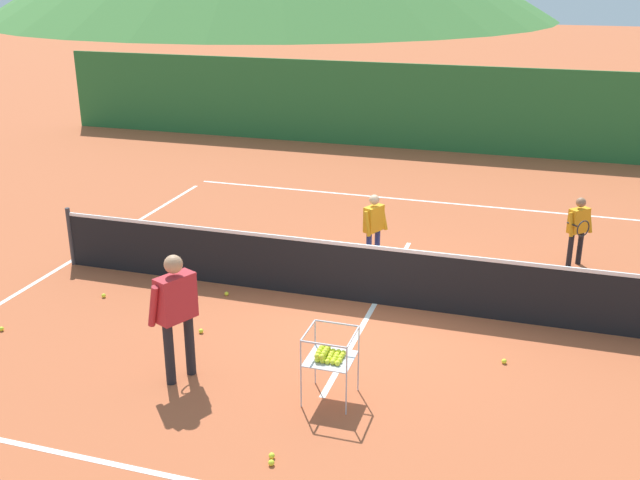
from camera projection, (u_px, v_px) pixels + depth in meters
ground_plane at (375, 304)px, 11.66m from camera, size 120.00×120.00×0.00m
line_baseline_far at (432, 202)px, 16.64m from camera, size 11.25×0.08×0.01m
line_sideline_west at (68, 263)px, 13.23m from camera, size 0.08×10.29×0.01m
line_service_center at (375, 303)px, 11.66m from camera, size 0.08×5.66×0.01m
tennis_net at (376, 274)px, 11.49m from camera, size 11.05×0.08×1.05m
instructor at (176, 306)px, 9.23m from camera, size 0.52×0.85×1.70m
student_0 at (374, 223)px, 12.89m from camera, size 0.39×0.52×1.30m
student_1 at (578, 225)px, 12.89m from camera, size 0.46×0.67×1.25m
ball_cart at (329, 356)px, 8.93m from camera, size 0.58×0.58×0.90m
tennis_ball_0 at (504, 361)px, 9.91m from camera, size 0.07×0.07×0.07m
tennis_ball_1 at (1, 329)px, 10.78m from camera, size 0.07×0.07×0.07m
tennis_ball_2 at (271, 463)px, 7.89m from camera, size 0.07×0.07×0.07m
tennis_ball_3 at (272, 456)px, 8.01m from camera, size 0.07×0.07×0.07m
tennis_ball_4 at (227, 294)px, 11.93m from camera, size 0.07×0.07×0.07m
tennis_ball_5 at (201, 331)px, 10.72m from camera, size 0.07×0.07×0.07m
tennis_ball_7 at (104, 296)px, 11.87m from camera, size 0.07×0.07×0.07m
windscreen_fence at (463, 110)px, 20.60m from camera, size 24.75×0.08×2.41m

